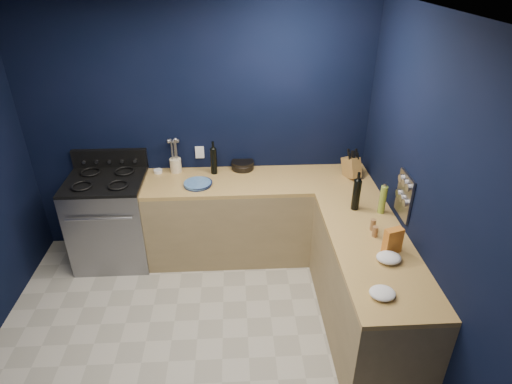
{
  "coord_description": "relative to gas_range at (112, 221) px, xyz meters",
  "views": [
    {
      "loc": [
        0.36,
        -2.4,
        2.91
      ],
      "look_at": [
        0.55,
        1.0,
        1.0
      ],
      "focal_mm": 30.13,
      "sensor_mm": 36.0,
      "label": 1
    }
  ],
  "objects": [
    {
      "name": "floor",
      "position": [
        0.93,
        -1.42,
        -0.47
      ],
      "size": [
        3.5,
        3.5,
        0.02
      ],
      "primitive_type": "cube",
      "color": "#B3AD9D",
      "rests_on": "ground"
    },
    {
      "name": "ceiling",
      "position": [
        0.93,
        -1.42,
        2.15
      ],
      "size": [
        3.5,
        3.5,
        0.02
      ],
      "primitive_type": "cube",
      "color": "silver",
      "rests_on": "ground"
    },
    {
      "name": "wall_back",
      "position": [
        0.93,
        0.34,
        0.84
      ],
      "size": [
        3.5,
        0.02,
        2.6
      ],
      "primitive_type": "cube",
      "color": "black",
      "rests_on": "ground"
    },
    {
      "name": "wall_right",
      "position": [
        2.69,
        -1.42,
        0.84
      ],
      "size": [
        0.02,
        3.5,
        2.6
      ],
      "primitive_type": "cube",
      "color": "black",
      "rests_on": "ground"
    },
    {
      "name": "cab_back",
      "position": [
        1.53,
        0.02,
        -0.03
      ],
      "size": [
        2.3,
        0.63,
        0.86
      ],
      "primitive_type": "cube",
      "color": "#978055",
      "rests_on": "floor"
    },
    {
      "name": "top_back",
      "position": [
        1.53,
        0.02,
        0.42
      ],
      "size": [
        2.3,
        0.63,
        0.04
      ],
      "primitive_type": "cube",
      "color": "olive",
      "rests_on": "cab_back"
    },
    {
      "name": "cab_right",
      "position": [
        2.37,
        -1.13,
        -0.03
      ],
      "size": [
        0.63,
        1.67,
        0.86
      ],
      "primitive_type": "cube",
      "color": "#978055",
      "rests_on": "floor"
    },
    {
      "name": "top_right",
      "position": [
        2.37,
        -1.13,
        0.42
      ],
      "size": [
        0.63,
        1.67,
        0.04
      ],
      "primitive_type": "cube",
      "color": "olive",
      "rests_on": "cab_right"
    },
    {
      "name": "gas_range",
      "position": [
        0.0,
        0.0,
        0.0
      ],
      "size": [
        0.76,
        0.66,
        0.92
      ],
      "primitive_type": "cube",
      "color": "gray",
      "rests_on": "floor"
    },
    {
      "name": "oven_door",
      "position": [
        0.0,
        -0.32,
        -0.01
      ],
      "size": [
        0.59,
        0.02,
        0.42
      ],
      "primitive_type": "cube",
      "color": "black",
      "rests_on": "gas_range"
    },
    {
      "name": "cooktop",
      "position": [
        0.0,
        0.0,
        0.48
      ],
      "size": [
        0.76,
        0.66,
        0.03
      ],
      "primitive_type": "cube",
      "color": "black",
      "rests_on": "gas_range"
    },
    {
      "name": "backguard",
      "position": [
        0.0,
        0.3,
        0.58
      ],
      "size": [
        0.76,
        0.06,
        0.2
      ],
      "primitive_type": "cube",
      "color": "black",
      "rests_on": "gas_range"
    },
    {
      "name": "spice_panel",
      "position": [
        2.67,
        -0.87,
        0.72
      ],
      "size": [
        0.02,
        0.28,
        0.38
      ],
      "primitive_type": "cube",
      "color": "gray",
      "rests_on": "wall_right"
    },
    {
      "name": "wall_outlet",
      "position": [
        0.93,
        0.32,
        0.62
      ],
      "size": [
        0.09,
        0.02,
        0.13
      ],
      "primitive_type": "cube",
      "color": "white",
      "rests_on": "wall_back"
    },
    {
      "name": "plate_stack",
      "position": [
        0.92,
        -0.08,
        0.46
      ],
      "size": [
        0.27,
        0.27,
        0.03
      ],
      "primitive_type": "cylinder",
      "rotation": [
        0.0,
        0.0,
        0.01
      ],
      "color": "#3A6598",
      "rests_on": "top_back"
    },
    {
      "name": "ramekin",
      "position": [
        0.49,
        0.22,
        0.46
      ],
      "size": [
        0.1,
        0.1,
        0.03
      ],
      "primitive_type": "cylinder",
      "rotation": [
        0.0,
        0.0,
        -0.09
      ],
      "color": "white",
      "rests_on": "top_back"
    },
    {
      "name": "utensil_crock",
      "position": [
        0.68,
        0.24,
        0.51
      ],
      "size": [
        0.14,
        0.14,
        0.15
      ],
      "primitive_type": "cylinder",
      "rotation": [
        0.0,
        0.0,
        0.27
      ],
      "color": "#F7EDC6",
      "rests_on": "top_back"
    },
    {
      "name": "wine_bottle_back",
      "position": [
        1.08,
        0.18,
        0.58
      ],
      "size": [
        0.09,
        0.09,
        0.27
      ],
      "primitive_type": "cylinder",
      "rotation": [
        0.0,
        0.0,
        -0.4
      ],
      "color": "black",
      "rests_on": "top_back"
    },
    {
      "name": "lemon_basket",
      "position": [
        1.38,
        0.27,
        0.48
      ],
      "size": [
        0.3,
        0.3,
        0.09
      ],
      "primitive_type": "cylinder",
      "rotation": [
        0.0,
        0.0,
        -0.35
      ],
      "color": "black",
      "rests_on": "top_back"
    },
    {
      "name": "knife_block",
      "position": [
        2.47,
        0.04,
        0.54
      ],
      "size": [
        0.19,
        0.26,
        0.25
      ],
      "primitive_type": "cube",
      "rotation": [
        -0.31,
        0.0,
        0.38
      ],
      "color": "olive",
      "rests_on": "top_back"
    },
    {
      "name": "wine_bottle_right",
      "position": [
        2.36,
        -0.6,
        0.58
      ],
      "size": [
        0.09,
        0.09,
        0.28
      ],
      "primitive_type": "cylinder",
      "rotation": [
        0.0,
        0.0,
        -0.41
      ],
      "color": "black",
      "rests_on": "top_right"
    },
    {
      "name": "oil_bottle",
      "position": [
        2.57,
        -0.67,
        0.57
      ],
      "size": [
        0.06,
        0.06,
        0.26
      ],
      "primitive_type": "cylinder",
      "rotation": [
        0.0,
        0.0,
        0.04
      ],
      "color": "#87A332",
      "rests_on": "top_right"
    },
    {
      "name": "spice_jar_near",
      "position": [
        2.42,
        -0.93,
        0.49
      ],
      "size": [
        0.05,
        0.05,
        0.1
      ],
      "primitive_type": "cylinder",
      "rotation": [
        0.0,
        0.0,
        -0.2
      ],
      "color": "olive",
      "rests_on": "top_right"
    },
    {
      "name": "spice_jar_far",
      "position": [
        2.41,
        -1.02,
        0.48
      ],
      "size": [
        0.05,
        0.05,
        0.09
      ],
      "primitive_type": "cylinder",
      "rotation": [
        0.0,
        0.0,
        -0.02
      ],
      "color": "olive",
      "rests_on": "top_right"
    },
    {
      "name": "crouton_bag",
      "position": [
        2.47,
        -1.23,
        0.54
      ],
      "size": [
        0.15,
        0.1,
        0.2
      ],
      "primitive_type": "cube",
      "rotation": [
        0.0,
        0.0,
        0.3
      ],
      "color": "#C94729",
      "rests_on": "top_right"
    },
    {
      "name": "towel_front",
      "position": [
        2.42,
        -1.35,
        0.47
      ],
      "size": [
        0.23,
        0.22,
        0.07
      ],
      "primitive_type": "ellipsoid",
      "rotation": [
        0.0,
        0.0,
        0.41
      ],
      "color": "white",
      "rests_on": "top_right"
    },
    {
      "name": "towel_end",
      "position": [
        2.25,
        -1.71,
        0.47
      ],
      "size": [
        0.23,
        0.22,
        0.05
      ],
      "primitive_type": "ellipsoid",
      "rotation": [
        0.0,
        0.0,
        -0.41
      ],
      "color": "white",
      "rests_on": "top_right"
    }
  ]
}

